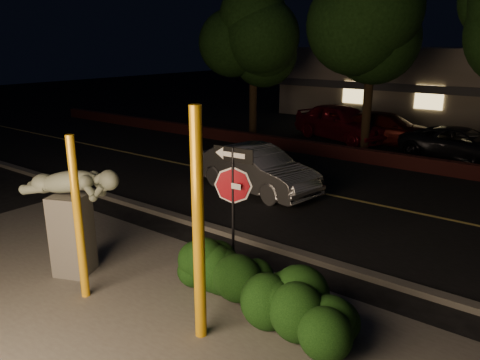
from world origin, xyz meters
name	(u,v)px	position (x,y,z in m)	size (l,w,h in m)	color
ground	(397,178)	(0.00, 10.00, 0.00)	(90.00, 90.00, 0.00)	black
patio	(140,340)	(0.00, -1.00, 0.01)	(14.00, 6.00, 0.02)	#4C4944
road	(359,201)	(0.00, 7.00, 0.01)	(80.00, 8.00, 0.01)	black
lane_marking	(360,201)	(0.00, 7.00, 0.02)	(80.00, 0.12, 0.01)	gold
curb	(281,249)	(0.00, 2.90, 0.06)	(80.00, 0.25, 0.12)	#4C4944
brick_wall	(410,163)	(0.00, 11.30, 0.25)	(40.00, 0.35, 0.50)	#4B1A18
parking_lot	(452,143)	(0.00, 17.00, 0.01)	(40.00, 12.00, 0.01)	black
tree_far_a	(254,18)	(-8.00, 13.00, 5.34)	(4.60, 4.60, 7.43)	black
yellow_pole_left	(78,220)	(-1.74, -0.72, 1.44)	(0.14, 0.14, 2.88)	#FDAF16
yellow_pole_right	(198,229)	(0.64, -0.35, 1.75)	(0.18, 0.18, 3.50)	orange
signpost	(233,186)	(-0.21, 1.52, 1.77)	(0.84, 0.10, 2.48)	black
sculpture	(71,210)	(-2.59, -0.30, 1.31)	(1.93, 1.22, 2.12)	#4C4944
hedge_center	(230,266)	(0.19, 0.93, 0.51)	(1.97, 0.93, 1.03)	black
hedge_right	(301,296)	(1.74, 0.69, 0.58)	(1.78, 0.96, 1.17)	black
hedge_far_right	(328,320)	(2.29, 0.53, 0.45)	(1.30, 0.81, 0.90)	black
silver_sedan	(257,169)	(-2.87, 6.05, 0.67)	(1.43, 4.09, 1.35)	#A5A4A9
parked_car_red	(342,122)	(-4.20, 14.58, 0.82)	(1.94, 4.81, 1.64)	maroon
parked_car_darkred	(387,129)	(-2.22, 14.87, 0.68)	(1.92, 4.71, 1.37)	#390906
parked_car_dark	(463,145)	(1.12, 13.73, 0.62)	(2.05, 4.45, 1.24)	black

